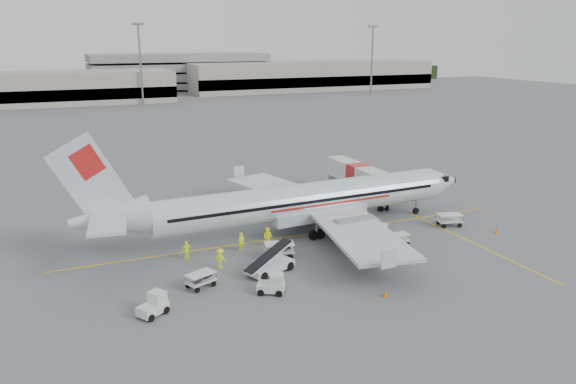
% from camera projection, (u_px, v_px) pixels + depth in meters
% --- Properties ---
extents(ground, '(360.00, 360.00, 0.00)m').
position_uv_depth(ground, '(296.00, 236.00, 52.91)').
color(ground, '#56595B').
extents(stripe_lead, '(44.00, 0.20, 0.01)m').
position_uv_depth(stripe_lead, '(296.00, 236.00, 52.91)').
color(stripe_lead, yellow).
rests_on(stripe_lead, ground).
extents(stripe_cross, '(0.20, 20.00, 0.01)m').
position_uv_depth(stripe_cross, '(472.00, 243.00, 51.15)').
color(stripe_cross, yellow).
rests_on(stripe_cross, ground).
extents(terminal_east, '(90.00, 26.00, 10.00)m').
position_uv_depth(terminal_east, '(309.00, 75.00, 206.77)').
color(terminal_east, gray).
rests_on(terminal_east, ground).
extents(parking_garage, '(62.00, 24.00, 14.00)m').
position_uv_depth(parking_garage, '(179.00, 70.00, 202.41)').
color(parking_garage, slate).
rests_on(parking_garage, ground).
extents(treeline, '(300.00, 3.00, 6.00)m').
position_uv_depth(treeline, '(103.00, 81.00, 207.24)').
color(treeline, black).
rests_on(treeline, ground).
extents(mast_center, '(3.20, 1.20, 22.00)m').
position_uv_depth(mast_center, '(141.00, 65.00, 156.51)').
color(mast_center, slate).
rests_on(mast_center, ground).
extents(mast_east, '(3.20, 1.20, 22.00)m').
position_uv_depth(mast_east, '(372.00, 61.00, 185.07)').
color(mast_east, slate).
rests_on(mast_east, ground).
extents(aircraft, '(40.32, 32.21, 10.78)m').
position_uv_depth(aircraft, '(306.00, 177.00, 52.66)').
color(aircraft, silver).
rests_on(aircraft, ground).
extents(jet_bridge, '(2.86, 15.21, 3.99)m').
position_uv_depth(jet_bridge, '(358.00, 182.00, 64.98)').
color(jet_bridge, silver).
rests_on(jet_bridge, ground).
extents(belt_loader, '(5.64, 3.83, 2.86)m').
position_uv_depth(belt_loader, '(270.00, 256.00, 44.26)').
color(belt_loader, silver).
rests_on(belt_loader, ground).
extents(tug_fore, '(2.42, 1.79, 1.67)m').
position_uv_depth(tug_fore, '(376.00, 233.00, 51.19)').
color(tug_fore, silver).
rests_on(tug_fore, ground).
extents(tug_mid, '(2.25, 1.94, 1.51)m').
position_uv_depth(tug_mid, '(271.00, 284.00, 40.80)').
color(tug_mid, silver).
rests_on(tug_mid, ground).
extents(tug_aft, '(2.31, 2.06, 1.55)m').
position_uv_depth(tug_aft, '(152.00, 305.00, 37.51)').
color(tug_aft, silver).
rests_on(tug_aft, ground).
extents(cart_loaded_a, '(2.51, 2.04, 1.14)m').
position_uv_depth(cart_loaded_a, '(201.00, 280.00, 41.82)').
color(cart_loaded_a, silver).
rests_on(cart_loaded_a, ground).
extents(cart_loaded_b, '(2.76, 2.06, 1.28)m').
position_uv_depth(cart_loaded_b, '(279.00, 250.00, 47.58)').
color(cart_loaded_b, silver).
rests_on(cart_loaded_b, ground).
extents(cart_empty_a, '(2.06, 1.25, 1.06)m').
position_uv_depth(cart_empty_a, '(398.00, 240.00, 50.41)').
color(cart_empty_a, silver).
rests_on(cart_empty_a, ground).
extents(cart_empty_b, '(2.64, 1.92, 1.24)m').
position_uv_depth(cart_empty_b, '(449.00, 220.00, 55.56)').
color(cart_empty_b, silver).
rests_on(cart_empty_b, ground).
extents(cone_nose, '(0.34, 0.34, 0.55)m').
position_uv_depth(cone_nose, '(496.00, 231.00, 53.57)').
color(cone_nose, '#E65C06').
rests_on(cone_nose, ground).
extents(cone_port, '(0.41, 0.41, 0.67)m').
position_uv_depth(cone_port, '(251.00, 205.00, 61.77)').
color(cone_port, '#E65C06').
rests_on(cone_port, ground).
extents(cone_stbd, '(0.36, 0.36, 0.58)m').
position_uv_depth(cone_stbd, '(385.00, 293.00, 40.38)').
color(cone_stbd, '#E65C06').
rests_on(cone_stbd, ground).
extents(crew_a, '(0.68, 0.53, 1.63)m').
position_uv_depth(crew_a, '(242.00, 242.00, 49.10)').
color(crew_a, '#D9EC0F').
rests_on(crew_a, ground).
extents(crew_b, '(1.09, 1.06, 1.77)m').
position_uv_depth(crew_b, '(268.00, 237.00, 50.03)').
color(crew_b, '#D9EC0F').
rests_on(crew_b, ground).
extents(crew_c, '(1.18, 1.21, 1.66)m').
position_uv_depth(crew_c, '(220.00, 258.00, 45.29)').
color(crew_c, '#D9EC0F').
rests_on(crew_c, ground).
extents(crew_d, '(0.99, 0.61, 1.58)m').
position_uv_depth(crew_d, '(187.00, 250.00, 47.26)').
color(crew_d, '#D9EC0F').
rests_on(crew_d, ground).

